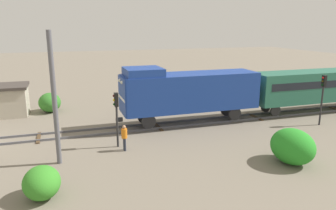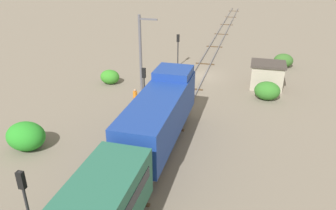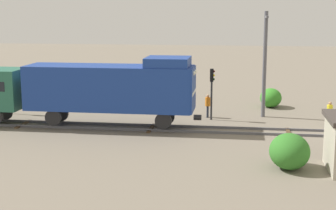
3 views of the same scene
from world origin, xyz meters
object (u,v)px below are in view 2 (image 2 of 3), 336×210
Objects in this scene: traffic_signal_mid at (144,80)px; catenary_mast at (141,51)px; traffic_signal_far at (24,194)px; relay_hut at (267,75)px; locomotive at (161,112)px; worker_near_track at (176,70)px; traffic_signal_near at (178,44)px; worker_by_signal at (135,96)px.

catenary_mast is at bearing -67.50° from traffic_signal_mid.
traffic_signal_far reaches higher than relay_hut.
catenary_mast is (4.94, -10.03, 1.31)m from locomotive.
traffic_signal_mid is at bearing -82.67° from worker_near_track.
traffic_signal_near is at bearing -23.48° from relay_hut.
worker_near_track is (-1.00, -8.00, -1.57)m from traffic_signal_mid.
traffic_signal_near is at bearing -80.25° from locomotive.
worker_by_signal is at bearing 85.47° from traffic_signal_near.
traffic_signal_far reaches higher than worker_near_track.
traffic_signal_far is 20.20m from catenary_mast.
traffic_signal_mid reaches higher than worker_near_track.
worker_by_signal is 0.49× the size of relay_hut.
locomotive reaches higher than traffic_signal_mid.
catenary_mast is (1.74, 8.59, 1.28)m from traffic_signal_near.
relay_hut is (-7.50, -13.97, -1.38)m from locomotive.
locomotive is 6.82× the size of worker_by_signal.
traffic_signal_mid is at bearing 144.23° from worker_by_signal.
worker_near_track is 1.00× the size of worker_by_signal.
locomotive reaches higher than traffic_signal_far.
worker_near_track is at bearing -159.61° from worker_by_signal.
traffic_signal_far reaches higher than worker_by_signal.
worker_by_signal is at bearing -87.76° from worker_near_track.
traffic_signal_mid is 0.90× the size of traffic_signal_far.
traffic_signal_far is 1.16× the size of relay_hut.
locomotive is 2.86× the size of traffic_signal_far.
worker_near_track is (2.40, -14.33, -1.78)m from locomotive.
relay_hut is (-10.90, -7.65, -1.18)m from traffic_signal_mid.
locomotive is at bearing 118.26° from traffic_signal_mid.
worker_by_signal is at bearing 100.36° from catenary_mast.
traffic_signal_far is 24.51m from worker_near_track.
catenary_mast is (2.54, 4.30, 3.08)m from worker_near_track.
worker_by_signal is 0.22× the size of catenary_mast.
relay_hut is at bearing 156.85° from worker_by_signal.
traffic_signal_far is at bearing 89.20° from traffic_signal_near.
catenary_mast reaches higher than locomotive.
locomotive is at bearing 99.75° from traffic_signal_near.
worker_near_track is 0.22× the size of catenary_mast.
worker_by_signal is at bearing -87.86° from traffic_signal_far.
locomotive is 2.89× the size of traffic_signal_near.
catenary_mast reaches higher than traffic_signal_near.
traffic_signal_mid is 13.37m from relay_hut.
locomotive is at bearing -66.04° from worker_near_track.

